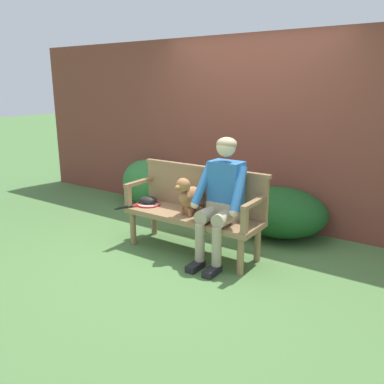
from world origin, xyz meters
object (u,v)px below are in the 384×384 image
object	(u,v)px
person_seated	(222,196)
tennis_racket	(146,204)
garden_bench	(192,219)
baseball_glove	(148,200)
dog_on_bench	(189,195)

from	to	relation	value
person_seated	tennis_racket	world-z (taller)	person_seated
garden_bench	baseball_glove	xyz separation A→B (m)	(-0.66, 0.03, 0.11)
garden_bench	baseball_glove	size ratio (longest dim) A/B	7.20
garden_bench	dog_on_bench	distance (m)	0.27
baseball_glove	dog_on_bench	bearing A→B (deg)	-25.53
dog_on_bench	tennis_racket	world-z (taller)	dog_on_bench
person_seated	garden_bench	bearing A→B (deg)	177.94
person_seated	baseball_glove	world-z (taller)	person_seated
garden_bench	person_seated	world-z (taller)	person_seated
dog_on_bench	baseball_glove	world-z (taller)	dog_on_bench
baseball_glove	tennis_racket	bearing A→B (deg)	-92.17
garden_bench	tennis_racket	world-z (taller)	tennis_racket
person_seated	dog_on_bench	size ratio (longest dim) A/B	3.09
garden_bench	tennis_racket	size ratio (longest dim) A/B	2.76
person_seated	tennis_racket	bearing A→B (deg)	-178.81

